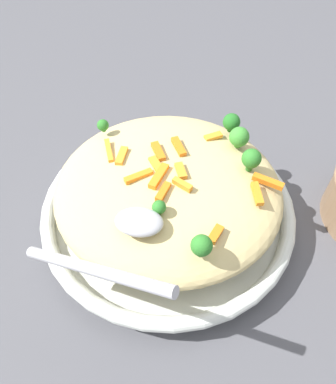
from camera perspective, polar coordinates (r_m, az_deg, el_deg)
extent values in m
plane|color=#4C4C51|center=(0.55, 0.00, -4.30)|extent=(2.40, 2.40, 0.00)
cylinder|color=silver|center=(0.54, 0.00, -3.57)|extent=(0.33, 0.33, 0.02)
torus|color=silver|center=(0.52, 0.00, -2.18)|extent=(0.36, 0.36, 0.02)
torus|color=black|center=(0.52, 0.00, -1.92)|extent=(0.36, 0.36, 0.00)
ellipsoid|color=#D1BA7A|center=(0.49, 0.00, 0.60)|extent=(0.31, 0.30, 0.07)
cube|color=orange|center=(0.46, 13.91, -0.22)|extent=(0.02, 0.04, 0.01)
cube|color=orange|center=(0.44, -0.59, -0.01)|extent=(0.02, 0.03, 0.01)
cube|color=orange|center=(0.42, 7.53, -6.60)|extent=(0.02, 0.03, 0.01)
cube|color=orange|center=(0.46, -4.68, 2.50)|extent=(0.04, 0.03, 0.01)
cube|color=orange|center=(0.49, -7.34, 5.70)|extent=(0.01, 0.03, 0.01)
cube|color=orange|center=(0.46, -1.46, 2.52)|extent=(0.02, 0.04, 0.01)
cube|color=orange|center=(0.50, 1.69, 7.17)|extent=(0.03, 0.04, 0.01)
cube|color=orange|center=(0.45, 2.28, 1.20)|extent=(0.03, 0.02, 0.01)
cube|color=orange|center=(0.49, -1.55, 6.39)|extent=(0.03, 0.03, 0.01)
cube|color=orange|center=(0.47, -1.88, 4.30)|extent=(0.03, 0.03, 0.01)
cube|color=orange|center=(0.48, 15.53, 1.62)|extent=(0.04, 0.02, 0.01)
cube|color=orange|center=(0.53, 7.16, 8.71)|extent=(0.03, 0.02, 0.01)
cube|color=orange|center=(0.46, 2.05, 3.40)|extent=(0.02, 0.03, 0.01)
cube|color=orange|center=(0.50, -9.33, 6.46)|extent=(0.02, 0.04, 0.01)
cylinder|color=#296820|center=(0.49, 12.76, 3.98)|extent=(0.01, 0.01, 0.01)
sphere|color=#2D7A28|center=(0.48, 13.06, 5.19)|extent=(0.03, 0.03, 0.03)
cylinder|color=#296820|center=(0.40, 5.20, -9.40)|extent=(0.01, 0.01, 0.01)
sphere|color=#2D7A28|center=(0.39, 5.34, -8.42)|extent=(0.02, 0.02, 0.02)
cylinder|color=#296820|center=(0.43, -2.04, -3.10)|extent=(0.01, 0.01, 0.01)
sphere|color=#2D7A28|center=(0.42, -2.08, -2.32)|extent=(0.02, 0.02, 0.02)
cylinder|color=#377928|center=(0.52, 10.97, 7.46)|extent=(0.01, 0.01, 0.01)
sphere|color=#3D8E33|center=(0.51, 11.19, 8.55)|extent=(0.03, 0.03, 0.03)
cylinder|color=#205B1C|center=(0.54, 9.83, 9.84)|extent=(0.01, 0.01, 0.01)
sphere|color=#236B23|center=(0.53, 10.01, 10.84)|extent=(0.03, 0.03, 0.03)
cylinder|color=#296820|center=(0.54, -10.14, 9.69)|extent=(0.01, 0.01, 0.00)
sphere|color=#2D7A28|center=(0.54, -10.26, 10.35)|extent=(0.02, 0.02, 0.02)
ellipsoid|color=#B7B7BC|center=(0.41, -4.60, -4.72)|extent=(0.06, 0.04, 0.02)
cylinder|color=#B7B7BC|center=(0.35, -11.77, -11.89)|extent=(0.17, 0.06, 0.08)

